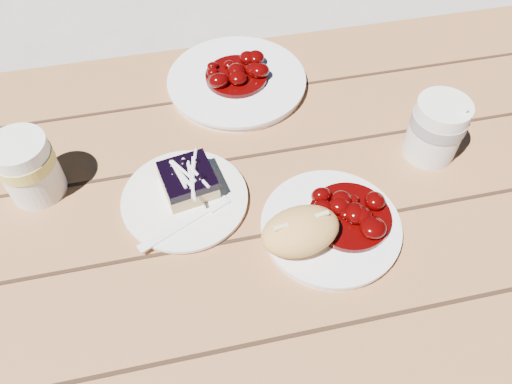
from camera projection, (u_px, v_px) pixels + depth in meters
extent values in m
plane|color=#A39F94|center=(288.00, 349.00, 1.40)|extent=(60.00, 60.00, 0.00)
cube|color=brown|center=(310.00, 193.00, 0.83)|extent=(2.00, 0.80, 0.05)
cube|color=brown|center=(240.00, 79.00, 1.44)|extent=(1.80, 0.25, 0.04)
cube|color=brown|center=(468.00, 99.00, 1.73)|extent=(0.06, 0.06, 0.42)
cylinder|color=white|center=(330.00, 227.00, 0.75)|extent=(0.20, 0.20, 0.02)
ellipsoid|color=#DCA354|center=(300.00, 231.00, 0.70)|extent=(0.13, 0.09, 0.06)
cylinder|color=white|center=(185.00, 199.00, 0.78)|extent=(0.19, 0.19, 0.01)
cube|color=tan|center=(189.00, 184.00, 0.78)|extent=(0.09, 0.09, 0.03)
cube|color=black|center=(187.00, 176.00, 0.76)|extent=(0.09, 0.09, 0.02)
cylinder|color=white|center=(436.00, 129.00, 0.81)|extent=(0.09, 0.09, 0.11)
cylinder|color=white|center=(237.00, 82.00, 0.95)|extent=(0.26, 0.26, 0.02)
cylinder|color=white|center=(28.00, 168.00, 0.76)|extent=(0.09, 0.09, 0.11)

